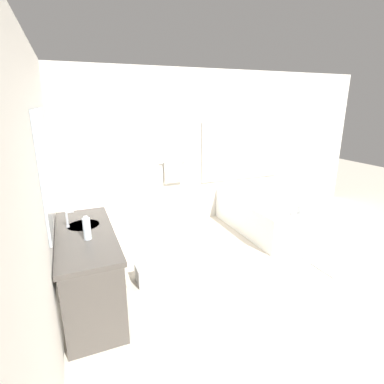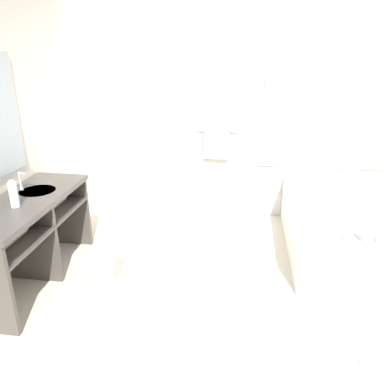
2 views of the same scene
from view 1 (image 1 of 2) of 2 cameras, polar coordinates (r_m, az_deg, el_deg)
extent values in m
plane|color=beige|center=(3.98, 11.74, -16.27)|extent=(16.00, 16.00, 0.00)
cube|color=white|center=(5.38, -0.92, 8.23)|extent=(7.40, 0.06, 2.70)
cube|color=#B7B2A8|center=(5.85, 9.47, 7.73)|extent=(1.70, 0.02, 1.10)
cylinder|color=silver|center=(5.24, -3.68, 5.76)|extent=(0.50, 0.02, 0.02)
cube|color=beige|center=(5.27, -3.61, 3.92)|extent=(0.32, 0.04, 0.40)
cube|color=white|center=(2.83, -26.88, -1.41)|extent=(0.06, 7.40, 2.70)
cube|color=#B2C1CC|center=(3.12, -26.22, 3.91)|extent=(0.02, 1.10, 1.10)
cube|color=#4C4742|center=(3.33, -19.69, -7.75)|extent=(0.58, 1.52, 0.05)
cube|color=#4C4742|center=(3.43, -19.30, -11.33)|extent=(0.55, 1.45, 0.02)
cylinder|color=white|center=(3.56, -19.87, -6.90)|extent=(0.34, 0.34, 0.13)
cube|color=#4C4742|center=(2.90, -17.78, -21.21)|extent=(0.53, 0.04, 0.79)
cube|color=#4C4742|center=(3.52, -19.00, -14.02)|extent=(0.53, 0.04, 0.79)
cube|color=#4C4742|center=(4.18, -19.80, -9.03)|extent=(0.53, 0.04, 0.79)
cylinder|color=beige|center=(3.06, -18.08, -13.19)|extent=(0.13, 0.42, 0.13)
cylinder|color=beige|center=(3.75, -19.17, -7.62)|extent=(0.13, 0.42, 0.13)
cylinder|color=silver|center=(3.53, -22.56, -6.06)|extent=(0.04, 0.04, 0.02)
cylinder|color=silver|center=(3.50, -22.72, -4.70)|extent=(0.02, 0.02, 0.16)
cube|color=silver|center=(3.48, -22.20, -3.55)|extent=(0.07, 0.01, 0.01)
cube|color=white|center=(5.39, 13.94, -4.06)|extent=(1.05, 1.78, 0.55)
ellipsoid|color=white|center=(5.35, 14.03, -2.80)|extent=(0.75, 1.28, 0.30)
cube|color=silver|center=(4.71, 19.87, -3.27)|extent=(0.04, 0.07, 0.12)
sphere|color=silver|center=(4.63, 18.55, -3.87)|extent=(0.06, 0.06, 0.06)
sphere|color=silver|center=(4.82, 21.08, -3.36)|extent=(0.06, 0.06, 0.06)
cylinder|color=white|center=(3.13, -19.39, -6.61)|extent=(0.07, 0.07, 0.22)
cylinder|color=white|center=(3.09, -19.60, -4.57)|extent=(0.04, 0.04, 0.02)
cube|color=#B2B2B2|center=(3.86, -8.68, -15.25)|extent=(0.24, 0.24, 0.23)
cube|color=white|center=(4.67, 24.54, -12.12)|extent=(0.51, 0.67, 0.02)
camera|label=2|loc=(2.02, 63.32, 7.05)|focal=35.00mm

